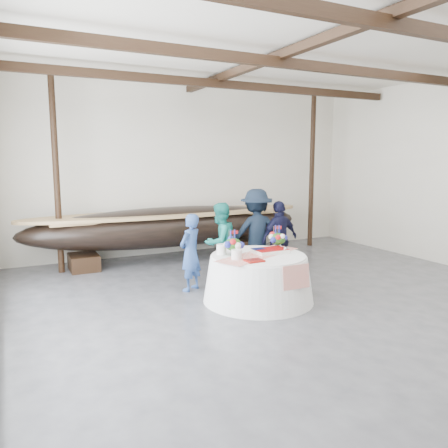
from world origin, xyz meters
name	(u,v)px	position (x,y,z in m)	size (l,w,h in m)	color
floor	(328,320)	(0.00, 0.00, 0.00)	(10.00, 12.00, 0.01)	#3D3D42
wall_back	(188,170)	(0.00, 6.00, 2.25)	(10.00, 0.02, 4.50)	silver
ceiling	(339,25)	(0.00, 0.00, 4.50)	(10.00, 12.00, 0.01)	white
pavilion_structure	(303,71)	(0.00, 0.86, 4.00)	(9.80, 11.76, 4.50)	black
longboat_display	(172,226)	(-0.82, 5.07, 0.87)	(7.30, 1.46, 1.37)	black
banquet_table	(258,278)	(-0.51, 1.35, 0.43)	(2.00, 2.00, 0.86)	white
tabletop_items	(256,245)	(-0.48, 1.49, 1.00)	(1.91, 1.25, 0.40)	red
guest_woman_blue	(190,252)	(-1.37, 2.50, 0.76)	(0.55, 0.36, 1.52)	#294886
guest_woman_teal	(220,242)	(-0.58, 2.81, 0.83)	(0.81, 0.63, 1.67)	teal
guest_man_left	(256,233)	(0.30, 2.81, 0.96)	(1.24, 0.72, 1.93)	black
guest_man_right	(279,239)	(0.76, 2.60, 0.83)	(0.98, 0.41, 1.67)	black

